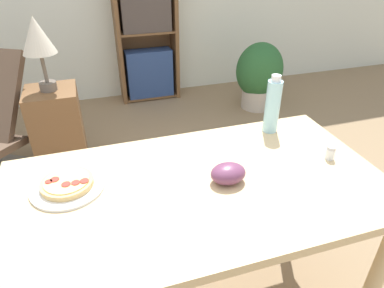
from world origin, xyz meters
name	(u,v)px	position (x,y,z in m)	size (l,w,h in m)	color
dining_table	(197,206)	(0.07, -0.08, 0.65)	(1.39, 0.75, 0.75)	#D1B27F
pizza_on_plate	(67,184)	(-0.37, 0.04, 0.77)	(0.26, 0.26, 0.04)	white
grape_bunch	(228,173)	(0.19, -0.10, 0.79)	(0.13, 0.11, 0.07)	#6B3856
drink_bottle	(273,106)	(0.52, 0.20, 0.88)	(0.07, 0.07, 0.26)	#A3DBEA
salt_shaker	(330,153)	(0.63, -0.08, 0.78)	(0.03, 0.03, 0.06)	white
bookshelf	(147,37)	(0.38, 2.47, 0.64)	(0.61, 0.26, 1.40)	brown
side_table	(59,131)	(-0.51, 1.32, 0.32)	(0.34, 0.34, 0.63)	brown
table_lamp	(37,39)	(-0.51, 1.32, 0.97)	(0.21, 0.21, 0.48)	#665B51
potted_plant_floor	(259,75)	(1.37, 1.88, 0.35)	(0.47, 0.40, 0.66)	#BCB2A3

